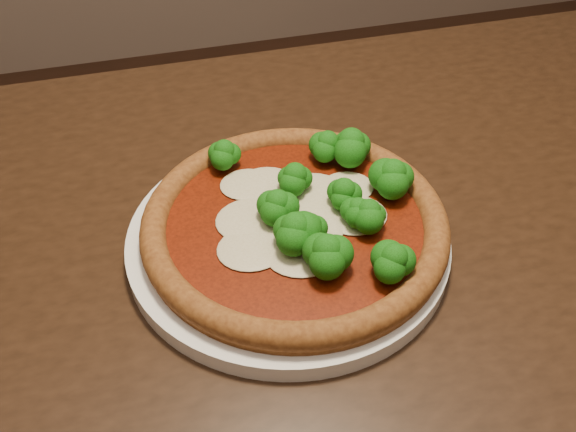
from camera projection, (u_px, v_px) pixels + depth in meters
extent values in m
cube|color=black|center=(311.00, 235.00, 0.68)|extent=(1.28, 0.74, 0.04)
cylinder|color=black|center=(544.00, 208.00, 1.27)|extent=(0.06, 0.06, 0.71)
cylinder|color=white|center=(288.00, 239.00, 0.64)|extent=(0.32, 0.32, 0.02)
cylinder|color=brown|center=(295.00, 227.00, 0.63)|extent=(0.29, 0.29, 0.01)
torus|color=brown|center=(295.00, 222.00, 0.62)|extent=(0.30, 0.30, 0.03)
cylinder|color=#661704|center=(295.00, 222.00, 0.62)|extent=(0.25, 0.25, 0.00)
ellipsoid|color=beige|center=(303.00, 252.00, 0.59)|extent=(0.07, 0.07, 0.01)
ellipsoid|color=beige|center=(297.00, 222.00, 0.62)|extent=(0.10, 0.09, 0.01)
ellipsoid|color=beige|center=(266.00, 184.00, 0.66)|extent=(0.06, 0.06, 0.00)
ellipsoid|color=beige|center=(252.00, 248.00, 0.59)|extent=(0.07, 0.06, 0.01)
ellipsoid|color=beige|center=(355.00, 215.00, 0.62)|extent=(0.06, 0.06, 0.01)
ellipsoid|color=beige|center=(347.00, 187.00, 0.66)|extent=(0.06, 0.05, 0.00)
ellipsoid|color=beige|center=(252.00, 220.00, 0.62)|extent=(0.07, 0.06, 0.01)
ellipsoid|color=beige|center=(247.00, 184.00, 0.66)|extent=(0.06, 0.05, 0.00)
ellipsoid|color=beige|center=(311.00, 194.00, 0.65)|extent=(0.07, 0.07, 0.01)
ellipsoid|color=#1B7D14|center=(277.00, 204.00, 0.61)|extent=(0.04, 0.04, 0.04)
ellipsoid|color=#1B7D14|center=(327.00, 252.00, 0.56)|extent=(0.05, 0.05, 0.04)
ellipsoid|color=#1B7D14|center=(393.00, 175.00, 0.63)|extent=(0.05, 0.05, 0.04)
ellipsoid|color=#1B7D14|center=(344.00, 191.00, 0.62)|extent=(0.04, 0.04, 0.03)
ellipsoid|color=#1B7D14|center=(328.00, 144.00, 0.68)|extent=(0.04, 0.04, 0.04)
ellipsoid|color=#1B7D14|center=(295.00, 229.00, 0.58)|extent=(0.05, 0.05, 0.04)
ellipsoid|color=#1B7D14|center=(369.00, 213.00, 0.60)|extent=(0.04, 0.04, 0.03)
ellipsoid|color=#1B7D14|center=(394.00, 260.00, 0.55)|extent=(0.04, 0.04, 0.04)
ellipsoid|color=#1B7D14|center=(295.00, 176.00, 0.64)|extent=(0.04, 0.04, 0.04)
ellipsoid|color=#1B7D14|center=(224.00, 152.00, 0.67)|extent=(0.04, 0.04, 0.03)
ellipsoid|color=#1B7D14|center=(351.00, 144.00, 0.67)|extent=(0.05, 0.05, 0.04)
ellipsoid|color=#1B7D14|center=(310.00, 227.00, 0.58)|extent=(0.04, 0.04, 0.03)
ellipsoid|color=#1B7D14|center=(358.00, 209.00, 0.60)|extent=(0.03, 0.03, 0.03)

